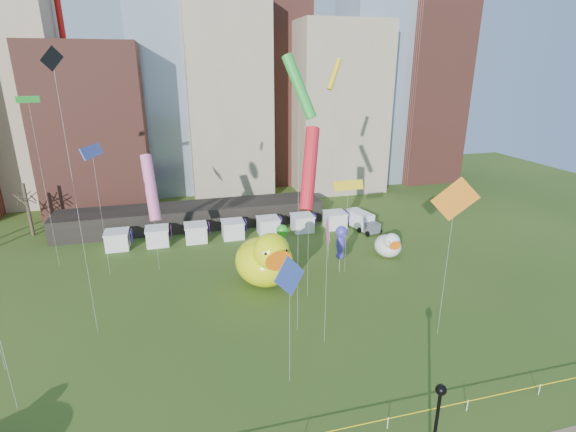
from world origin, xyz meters
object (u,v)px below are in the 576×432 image
object	(u,v)px
big_duck	(266,259)
seahorse_purple	(341,240)
seahorse_green	(282,238)
lamppost	(437,417)
small_duck	(389,245)
box_truck	(361,221)

from	to	relation	value
big_duck	seahorse_purple	size ratio (longest dim) A/B	1.55
seahorse_green	lamppost	world-z (taller)	lamppost
big_duck	lamppost	bearing A→B (deg)	-86.53
small_duck	lamppost	size ratio (longest dim) A/B	0.78
lamppost	big_duck	bearing A→B (deg)	100.68
small_duck	lamppost	world-z (taller)	lamppost
small_duck	seahorse_purple	bearing A→B (deg)	-152.94
big_duck	seahorse_purple	bearing A→B (deg)	-2.92
box_truck	lamppost	bearing A→B (deg)	-121.93
big_duck	seahorse_purple	xyz separation A→B (m)	(8.79, 0.66, 1.03)
big_duck	small_duck	xyz separation A→B (m)	(16.19, 3.19, -1.42)
big_duck	seahorse_green	distance (m)	3.52
seahorse_green	seahorse_purple	size ratio (longest dim) A/B	1.03
big_duck	box_truck	size ratio (longest dim) A/B	1.44
seahorse_green	box_truck	distance (m)	18.40
small_duck	seahorse_green	xyz separation A→B (m)	(-13.80, -0.95, 2.69)
small_duck	box_truck	xyz separation A→B (m)	(0.78, 9.87, -0.31)
lamppost	seahorse_purple	bearing A→B (deg)	80.69
box_truck	small_duck	bearing A→B (deg)	-108.35
big_duck	box_truck	bearing A→B (deg)	30.38
seahorse_green	box_truck	size ratio (longest dim) A/B	0.96
seahorse_purple	box_truck	distance (m)	15.12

